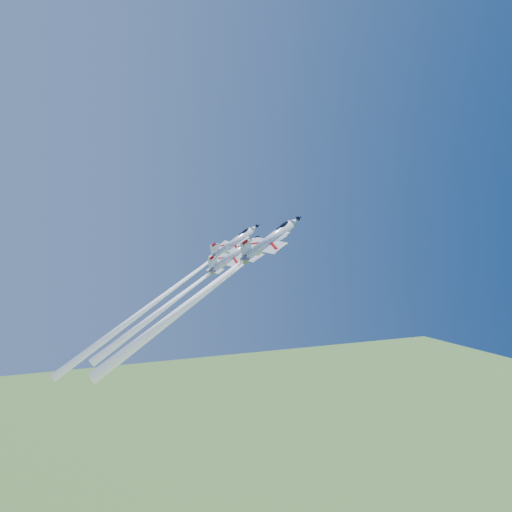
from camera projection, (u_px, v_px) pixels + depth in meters
name	position (u px, v px, depth m)	size (l,w,h in m)	color
jet_lead	(210.00, 289.00, 115.17)	(39.78, 12.95, 36.27)	white
jet_left	(172.00, 289.00, 117.36)	(39.65, 12.94, 36.09)	white
jet_right	(213.00, 284.00, 105.83)	(38.41, 13.06, 34.06)	white
jet_slot	(187.00, 290.00, 109.99)	(31.50, 10.75, 27.88)	white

